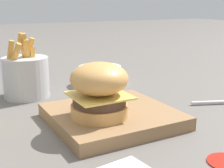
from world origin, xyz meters
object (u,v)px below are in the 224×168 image
(serving_board, at_px, (112,116))
(fries_basket, at_px, (26,76))
(burger, at_px, (99,90))
(side_bowl, at_px, (100,75))

(serving_board, distance_m, fries_basket, 0.26)
(burger, xyz_separation_m, side_bowl, (0.28, -0.14, -0.05))
(serving_board, xyz_separation_m, fries_basket, (0.24, 0.10, 0.04))
(burger, xyz_separation_m, fries_basket, (0.26, 0.06, -0.02))
(side_bowl, bearing_deg, serving_board, 158.18)
(serving_board, bearing_deg, burger, 118.21)
(burger, height_order, side_bowl, burger)
(side_bowl, bearing_deg, burger, 153.54)
(serving_board, height_order, side_bowl, side_bowl)
(serving_board, relative_size, burger, 2.19)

